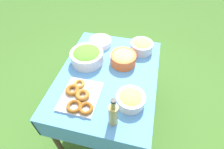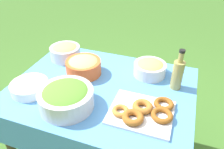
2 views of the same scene
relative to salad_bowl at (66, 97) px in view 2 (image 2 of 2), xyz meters
The scene contains 8 objects.
picnic_table 0.31m from the salad_bowl, 63.09° to the left, with size 1.14×0.86×0.77m.
salad_bowl is the anchor object (origin of this frame).
pasta_bowl 0.34m from the salad_bowl, 99.51° to the left, with size 0.24×0.24×0.12m.
donut_platter 0.43m from the salad_bowl, 10.73° to the left, with size 0.36×0.31×0.05m.
plate_stack 0.29m from the salad_bowl, behind, with size 0.23×0.23×0.06m.
olive_oil_bottle 0.67m from the salad_bowl, 34.56° to the left, with size 0.07×0.07×0.27m.
bread_bowl 0.55m from the salad_bowl, 120.32° to the left, with size 0.22×0.22×0.12m.
fruit_bowl 0.60m from the salad_bowl, 51.86° to the left, with size 0.22×0.22×0.11m.
Camera 2 is at (0.43, -1.01, 1.61)m, focal length 35.00 mm.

